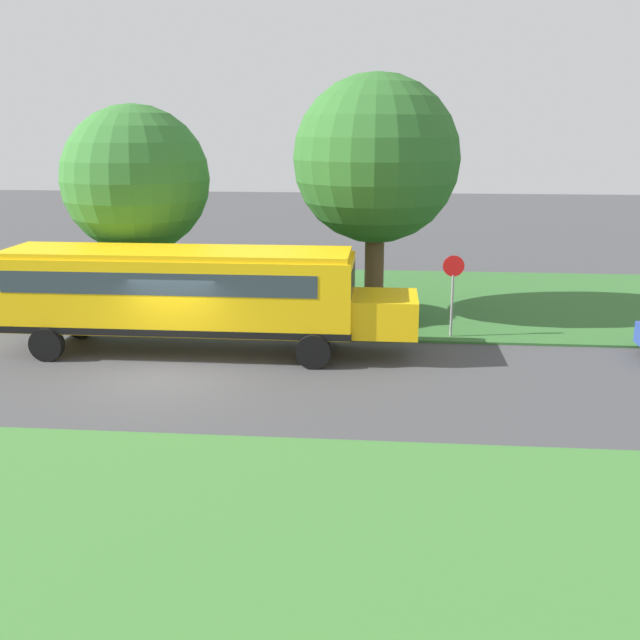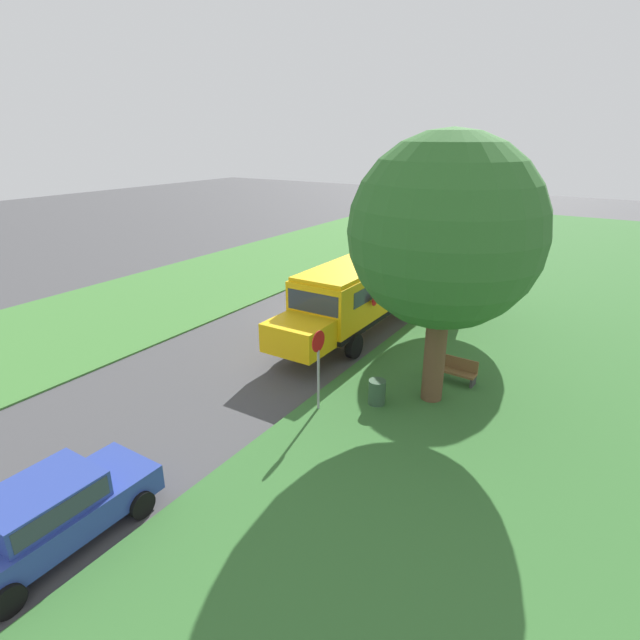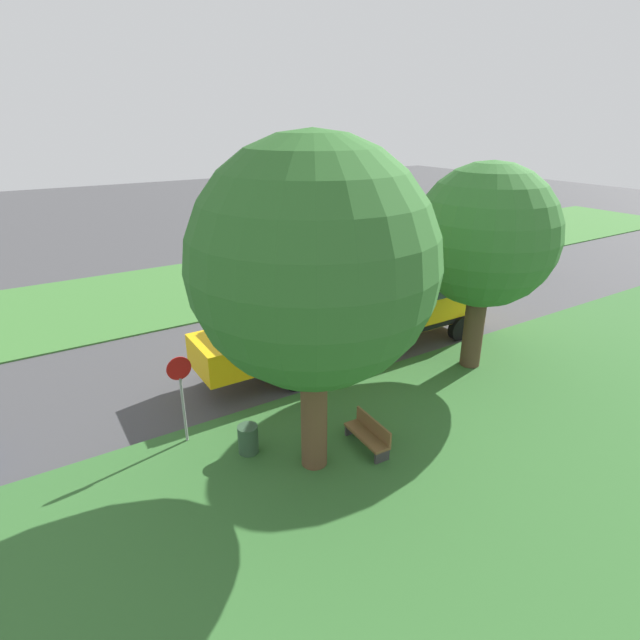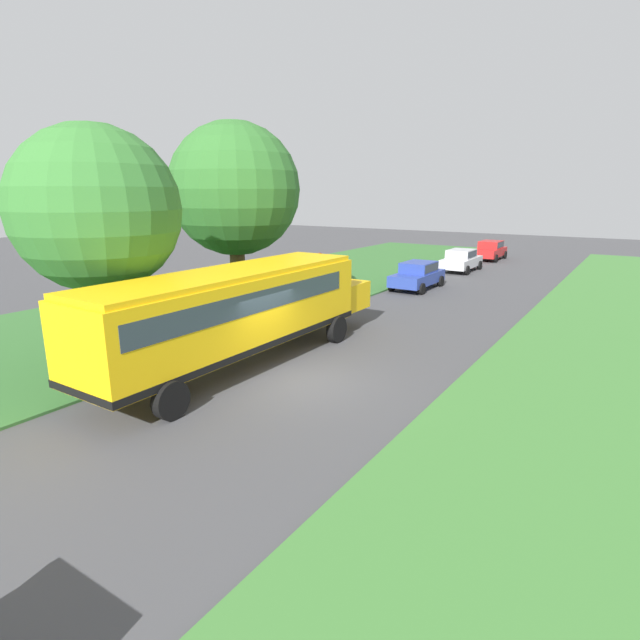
# 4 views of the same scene
# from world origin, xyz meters

# --- Properties ---
(ground_plane) EXTENTS (120.00, 120.00, 0.00)m
(ground_plane) POSITION_xyz_m (0.00, 0.00, 0.00)
(ground_plane) COLOR #424244
(grass_verge) EXTENTS (12.00, 80.00, 0.08)m
(grass_verge) POSITION_xyz_m (-10.00, 0.00, 0.04)
(grass_verge) COLOR #33662D
(grass_verge) RESTS_ON ground
(school_bus) EXTENTS (2.84, 12.42, 3.16)m
(school_bus) POSITION_xyz_m (-2.37, 0.13, 1.92)
(school_bus) COLOR yellow
(school_bus) RESTS_ON ground
(car_blue_nearest) EXTENTS (2.02, 4.40, 1.56)m
(car_blue_nearest) POSITION_xyz_m (-2.80, 15.91, 0.88)
(car_blue_nearest) COLOR #283D93
(car_blue_nearest) RESTS_ON ground
(car_silver_middle) EXTENTS (2.02, 4.40, 1.56)m
(car_silver_middle) POSITION_xyz_m (-2.80, 23.91, 0.88)
(car_silver_middle) COLOR #B7B7BC
(car_silver_middle) RESTS_ON ground
(car_red_furthest) EXTENTS (2.02, 4.40, 1.56)m
(car_red_furthest) POSITION_xyz_m (-2.80, 31.57, 0.88)
(car_red_furthest) COLOR #B21E1E
(car_red_furthest) RESTS_ON ground
(oak_tree_beside_bus) EXTENTS (4.93, 4.93, 7.45)m
(oak_tree_beside_bus) POSITION_xyz_m (-5.45, -2.26, 4.92)
(oak_tree_beside_bus) COLOR #4C3826
(oak_tree_beside_bus) RESTS_ON ground
(oak_tree_roadside_mid) EXTENTS (5.81, 5.81, 8.52)m
(oak_tree_roadside_mid) POSITION_xyz_m (-7.39, 5.64, 5.57)
(oak_tree_roadside_mid) COLOR brown
(oak_tree_roadside_mid) RESTS_ON ground
(stop_sign) EXTENTS (0.08, 0.68, 2.74)m
(stop_sign) POSITION_xyz_m (-4.60, 8.18, 1.74)
(stop_sign) COLOR gray
(stop_sign) RESTS_ON ground
(park_bench) EXTENTS (1.62, 0.57, 0.92)m
(park_bench) POSITION_xyz_m (-7.60, 3.94, 0.47)
(park_bench) COLOR brown
(park_bench) RESTS_ON ground
(trash_bin) EXTENTS (0.56, 0.56, 0.90)m
(trash_bin) POSITION_xyz_m (-6.03, 6.90, 0.45)
(trash_bin) COLOR #2D4C33
(trash_bin) RESTS_ON ground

